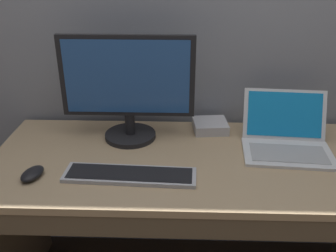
# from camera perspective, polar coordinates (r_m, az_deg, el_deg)

# --- Properties ---
(desk) EXTENTS (1.67, 0.68, 0.77)m
(desk) POSITION_cam_1_polar(r_m,az_deg,el_deg) (1.61, 4.19, -11.66)
(desk) COLOR tan
(desk) RESTS_ON ground
(laptop_white) EXTENTS (0.38, 0.35, 0.21)m
(laptop_white) POSITION_cam_1_polar(r_m,az_deg,el_deg) (1.62, 17.77, -1.92)
(laptop_white) COLOR white
(laptop_white) RESTS_ON desk
(external_monitor) EXTENTS (0.56, 0.22, 0.46)m
(external_monitor) POSITION_cam_1_polar(r_m,az_deg,el_deg) (1.56, -6.20, 5.72)
(external_monitor) COLOR black
(external_monitor) RESTS_ON desk
(wired_keyboard) EXTENTS (0.49, 0.15, 0.02)m
(wired_keyboard) POSITION_cam_1_polar(r_m,az_deg,el_deg) (1.38, -5.89, -7.48)
(wired_keyboard) COLOR #BCBCC1
(wired_keyboard) RESTS_ON desk
(computer_mouse) EXTENTS (0.09, 0.12, 0.03)m
(computer_mouse) POSITION_cam_1_polar(r_m,az_deg,el_deg) (1.46, -20.14, -6.89)
(computer_mouse) COLOR black
(computer_mouse) RESTS_ON desk
(external_drive_box) EXTENTS (0.16, 0.16, 0.04)m
(external_drive_box) POSITION_cam_1_polar(r_m,az_deg,el_deg) (1.72, 6.51, 0.03)
(external_drive_box) COLOR silver
(external_drive_box) RESTS_ON desk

